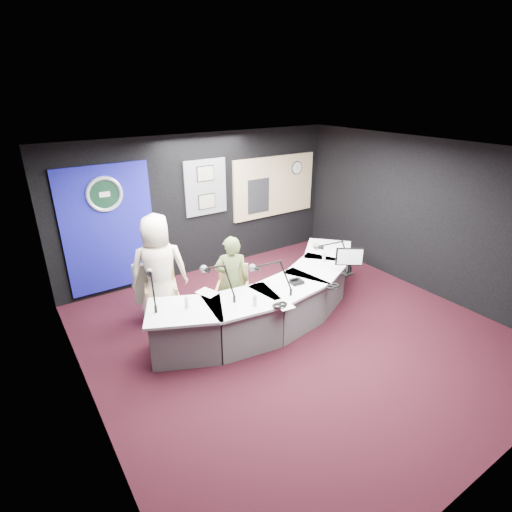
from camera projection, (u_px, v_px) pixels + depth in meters
ground at (295, 333)px, 6.32m from camera, size 6.00×6.00×0.00m
ceiling at (303, 153)px, 5.21m from camera, size 6.00×6.00×0.02m
wall_back at (204, 205)px, 8.06m from camera, size 6.00×0.02×2.80m
wall_left at (79, 313)px, 4.23m from camera, size 0.02×6.00×2.80m
wall_right at (425, 217)px, 7.30m from camera, size 0.02×6.00×2.80m
broadcast_desk at (272, 299)px, 6.57m from camera, size 4.50×1.90×0.75m
backdrop_panel at (109, 229)px, 7.12m from camera, size 1.60×0.05×2.30m
agency_seal at (105, 194)px, 6.83m from camera, size 0.63×0.07×0.63m
seal_center at (104, 194)px, 6.84m from camera, size 0.48×0.01×0.48m
pinboard at (206, 187)px, 7.92m from camera, size 0.90×0.04×1.10m
framed_photo_upper at (206, 174)px, 7.79m from camera, size 0.34×0.02×0.27m
framed_photo_lower at (207, 201)px, 8.01m from camera, size 0.34×0.02×0.27m
booth_window_frame at (274, 186)px, 8.87m from camera, size 2.12×0.06×1.32m
booth_glow at (275, 186)px, 8.86m from camera, size 2.00×0.02×1.20m
equipment_rack at (258, 196)px, 8.68m from camera, size 0.55×0.02×0.75m
wall_clock at (297, 168)px, 9.02m from camera, size 0.28×0.01×0.28m
armchair_left at (162, 296)px, 6.51m from camera, size 0.65×0.65×0.92m
armchair_right at (232, 295)px, 6.46m from camera, size 0.79×0.79×0.99m
draped_jacket at (150, 283)px, 6.57m from camera, size 0.51×0.25×0.70m
person_man at (159, 270)px, 6.32m from camera, size 1.04×0.84×1.84m
person_woman at (232, 281)px, 6.36m from camera, size 0.65×0.57×1.51m
computer_monitor at (349, 256)px, 6.45m from camera, size 0.37×0.28×0.30m
desk_phone at (297, 282)px, 6.27m from camera, size 0.21×0.17×0.05m
headphones_near at (333, 286)px, 6.15m from camera, size 0.22×0.22×0.04m
headphones_far at (280, 305)px, 5.62m from camera, size 0.21×0.21×0.03m
paper_stack at (207, 292)px, 6.00m from camera, size 0.31×0.37×0.00m
notepad at (284, 305)px, 5.67m from camera, size 0.25×0.33×0.00m
boom_mic_a at (152, 283)px, 5.63m from camera, size 0.28×0.72×0.60m
boom_mic_b at (218, 277)px, 5.80m from camera, size 0.29×0.72×0.60m
boom_mic_c at (272, 274)px, 5.91m from camera, size 0.46×0.64×0.60m
boom_mic_d at (334, 252)px, 6.66m from camera, size 0.38×0.68×0.60m
water_bottles at (285, 279)px, 6.22m from camera, size 3.21×0.66×0.18m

